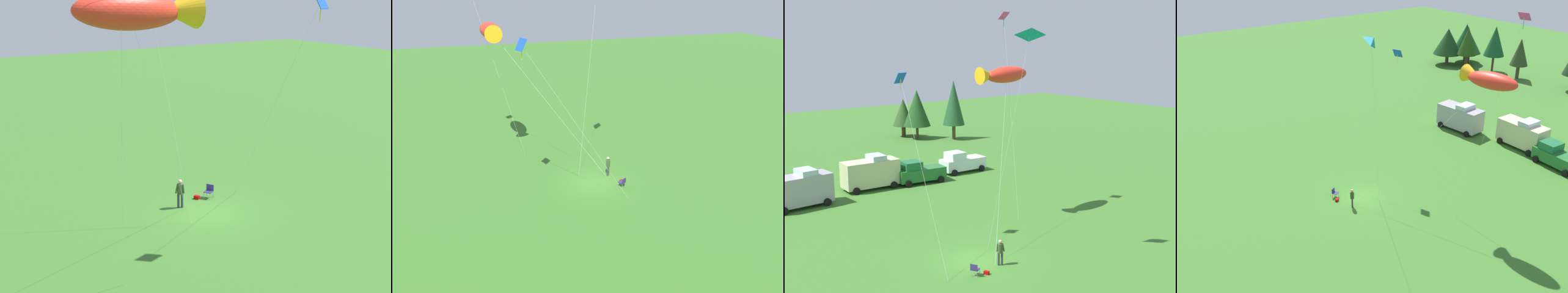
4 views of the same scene
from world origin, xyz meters
TOP-DOWN VIEW (x-y plane):
  - ground_plane at (0.00, 0.00)m, footprint 160.00×160.00m
  - person_kite_flyer at (0.85, -1.49)m, footprint 0.54×0.47m
  - folding_chair at (-1.47, -1.86)m, footprint 0.66×0.66m
  - backpack_on_grass at (-0.71, -2.08)m, footprint 0.34×0.39m
  - van_motorhome_grey at (-5.56, 18.46)m, footprint 5.58×3.02m
  - van_camper_beige at (1.94, 20.32)m, footprint 5.45×2.70m
  - truck_green_flatbed at (6.83, 19.47)m, footprint 5.14×2.73m
  - treeline_distant at (-10.02, 40.85)m, footprint 54.81×9.86m
  - kite_large_fish at (7.36, 6.65)m, footprint 9.51×8.96m
  - kite_diamond_blue at (-2.26, 5.45)m, footprint 1.49×7.69m
  - kite_diamond_rainbow at (8.69, 8.06)m, footprint 1.75×4.12m
  - kite_delta_teal at (3.38, -1.04)m, footprint 2.69×2.76m

SIDE VIEW (x-z plane):
  - ground_plane at x=0.00m, z-range 0.00..0.00m
  - backpack_on_grass at x=-0.71m, z-range 0.00..0.22m
  - folding_chair at x=-1.47m, z-range 0.08..0.90m
  - person_kite_flyer at x=0.85m, z-range 0.15..1.89m
  - truck_green_flatbed at x=6.83m, z-range -0.07..2.27m
  - van_motorhome_grey at x=-5.56m, z-range -0.03..3.31m
  - van_camper_beige at x=1.94m, z-range -0.03..3.31m
  - treeline_distant at x=-10.02m, z-range 0.10..8.64m
  - kite_diamond_blue at x=-2.26m, z-range 5.22..17.45m
  - kite_large_fish at x=7.36m, z-range 5.46..17.83m
  - kite_delta_teal at x=3.38m, z-range 7.15..22.49m
  - kite_diamond_rainbow at x=8.69m, z-range 7.19..23.82m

